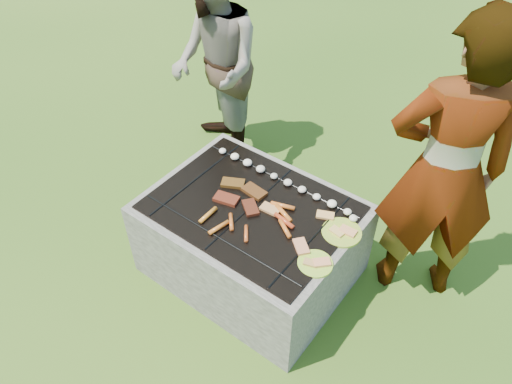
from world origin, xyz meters
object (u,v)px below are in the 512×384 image
bystander (215,67)px  fire_pit (252,242)px  plate_far (342,232)px  plate_near (316,263)px  cook (445,172)px

bystander → fire_pit: bearing=-4.0°
plate_far → bystander: size_ratio=0.18×
plate_near → bystander: bearing=147.6°
plate_near → cook: cook is taller
fire_pit → bystander: 1.45m
cook → fire_pit: bearing=1.0°
plate_far → plate_near: (0.00, -0.29, -0.00)m
plate_far → cook: bearing=49.5°
fire_pit → plate_near: plate_near is taller
fire_pit → plate_near: bearing=-13.9°
plate_far → plate_near: size_ratio=1.27×
fire_pit → plate_far: size_ratio=4.22×
plate_far → cook: cook is taller
plate_far → plate_near: 0.29m
fire_pit → bystander: (-1.01, 0.86, 0.58)m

